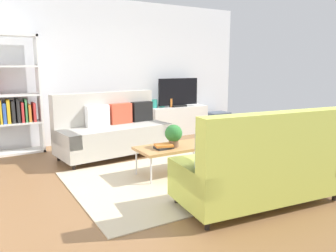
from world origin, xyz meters
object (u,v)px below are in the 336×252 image
(coffee_table, at_px, (174,148))
(bookshelf, at_px, (6,100))
(tv, at_px, (178,93))
(table_book_0, at_px, (164,148))
(couch_green, at_px, (261,167))
(potted_plant, at_px, (174,134))
(bottle_0, at_px, (171,103))
(storage_trunk, at_px, (218,121))
(vase_0, at_px, (154,104))
(vase_1, at_px, (162,104))
(couch_beige, at_px, (112,130))
(tv_console, at_px, (178,120))

(coffee_table, relative_size, bookshelf, 0.52)
(tv, relative_size, table_book_0, 4.17)
(couch_green, height_order, potted_plant, couch_green)
(bottle_0, bearing_deg, bookshelf, 178.97)
(couch_green, distance_m, coffee_table, 1.45)
(storage_trunk, xyz_separation_m, table_book_0, (-2.88, -2.38, 0.22))
(potted_plant, bearing_deg, storage_trunk, 41.04)
(storage_trunk, height_order, table_book_0, table_book_0)
(vase_0, bearing_deg, potted_plant, -112.26)
(table_book_0, bearing_deg, coffee_table, 15.43)
(tv, bearing_deg, storage_trunk, -4.16)
(bottle_0, bearing_deg, coffee_table, -119.95)
(coffee_table, distance_m, vase_0, 2.68)
(potted_plant, height_order, vase_1, vase_1)
(couch_green, distance_m, tv, 4.06)
(storage_trunk, bearing_deg, vase_0, 174.90)
(storage_trunk, relative_size, potted_plant, 1.61)
(couch_green, bearing_deg, tv, 77.34)
(vase_0, distance_m, vase_1, 0.20)
(couch_beige, relative_size, coffee_table, 1.80)
(storage_trunk, xyz_separation_m, vase_1, (-1.48, 0.15, 0.49))
(couch_beige, relative_size, storage_trunk, 3.82)
(couch_green, height_order, vase_0, couch_green)
(couch_green, relative_size, potted_plant, 6.11)
(coffee_table, bearing_deg, vase_1, 64.32)
(couch_beige, xyz_separation_m, tv_console, (1.97, 0.99, -0.13))
(couch_green, bearing_deg, tv_console, 77.43)
(bookshelf, height_order, table_book_0, bookshelf)
(table_book_0, bearing_deg, tv_console, 54.30)
(couch_green, xyz_separation_m, vase_1, (0.91, 3.89, 0.27))
(tv_console, distance_m, bookshelf, 3.59)
(couch_green, distance_m, potted_plant, 1.43)
(table_book_0, bearing_deg, bottle_0, 57.05)
(couch_green, bearing_deg, coffee_table, 107.05)
(tv_console, height_order, potted_plant, potted_plant)
(coffee_table, distance_m, storage_trunk, 3.54)
(storage_trunk, bearing_deg, vase_1, 174.23)
(bookshelf, bearing_deg, vase_1, 0.55)
(potted_plant, xyz_separation_m, bottle_0, (1.41, 2.41, 0.13))
(vase_1, bearing_deg, coffee_table, -115.68)
(vase_1, bearing_deg, tv_console, -7.42)
(vase_1, bearing_deg, tv, -10.34)
(coffee_table, relative_size, potted_plant, 3.40)
(bookshelf, height_order, bottle_0, bookshelf)
(bookshelf, height_order, vase_0, bookshelf)
(tv, bearing_deg, vase_0, 173.12)
(storage_trunk, xyz_separation_m, bottle_0, (-1.30, 0.06, 0.52))
(bookshelf, relative_size, potted_plant, 6.49)
(couch_beige, relative_size, table_book_0, 8.27)
(coffee_table, bearing_deg, tv_console, 57.00)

